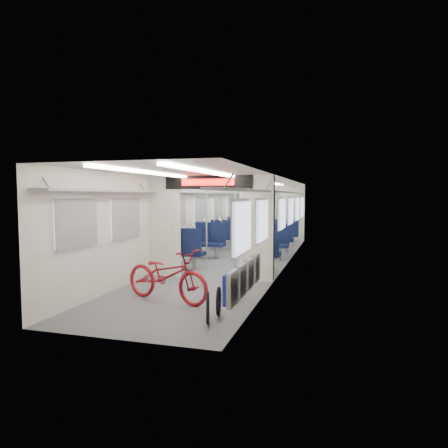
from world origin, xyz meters
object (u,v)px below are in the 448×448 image
object	(u,v)px
bike_hoop_a	(208,310)
seat_bay_near_left	(198,242)
seat_bay_far_left	(232,231)
seat_bay_near_right	(267,244)
bicycle	(167,275)
bike_hoop_b	(219,303)
stanchion_far_left	(235,218)
stanchion_far_right	(256,218)
flip_bench	(244,277)
stanchion_near_left	(207,224)
bike_hoop_c	(238,290)
stanchion_near_right	(235,225)
seat_bay_far_right	(283,234)

from	to	relation	value
bike_hoop_a	seat_bay_near_left	size ratio (longest dim) A/B	0.20
seat_bay_far_left	seat_bay_near_right	bearing A→B (deg)	-61.07
bicycle	seat_bay_far_left	size ratio (longest dim) A/B	0.81
bike_hoop_b	stanchion_far_left	distance (m)	6.40
stanchion_far_left	stanchion_far_right	xyz separation A→B (m)	(0.60, 0.37, 0.00)
flip_bench	stanchion_near_left	size ratio (longest dim) A/B	0.91
stanchion_far_left	stanchion_far_right	bearing A→B (deg)	32.11
bike_hoop_c	stanchion_near_right	distance (m)	2.79
stanchion_near_right	seat_bay_near_left	bearing A→B (deg)	142.49
bike_hoop_a	stanchion_near_right	xyz separation A→B (m)	(-0.58, 3.85, 0.94)
seat_bay_far_right	stanchion_near_left	bearing A→B (deg)	-105.82
seat_bay_near_right	stanchion_far_left	xyz separation A→B (m)	(-1.25, 1.38, 0.59)
bike_hoop_b	seat_bay_far_left	xyz separation A→B (m)	(-1.95, 8.19, 0.36)
bike_hoop_c	seat_bay_far_right	bearing A→B (deg)	91.21
flip_bench	seat_bay_far_left	size ratio (longest dim) A/B	0.94
bike_hoop_c	flip_bench	bearing A→B (deg)	-67.62
seat_bay_near_left	seat_bay_far_right	size ratio (longest dim) A/B	1.16
seat_bay_near_left	stanchion_far_left	xyz separation A→B (m)	(0.62, 1.73, 0.57)
bike_hoop_b	stanchion_near_left	size ratio (longest dim) A/B	0.20
flip_bench	stanchion_near_left	distance (m)	3.67
bike_hoop_b	seat_bay_far_left	size ratio (longest dim) A/B	0.21
seat_bay_near_left	stanchion_far_left	size ratio (longest dim) A/B	1.01
bicycle	seat_bay_near_right	bearing A→B (deg)	2.95
seat_bay_near_right	stanchion_far_left	world-z (taller)	stanchion_far_left
bicycle	stanchion_near_right	bearing A→B (deg)	7.03
seat_bay_far_left	stanchion_far_right	world-z (taller)	stanchion_far_right
stanchion_near_right	stanchion_near_left	bearing A→B (deg)	177.76
stanchion_near_left	bike_hoop_b	bearing A→B (deg)	-68.68
flip_bench	bike_hoop_a	xyz separation A→B (m)	(-0.39, -0.68, -0.37)
seat_bay_near_right	stanchion_near_left	size ratio (longest dim) A/B	0.96
bike_hoop_b	stanchion_far_right	size ratio (longest dim) A/B	0.20
bike_hoop_a	stanchion_far_left	xyz separation A→B (m)	(-1.29, 6.59, 0.94)
seat_bay_far_left	bike_hoop_c	bearing A→B (deg)	-74.47
bike_hoop_c	seat_bay_far_left	size ratio (longest dim) A/B	0.20
bike_hoop_c	stanchion_near_left	size ratio (longest dim) A/B	0.19
bike_hoop_c	seat_bay_far_right	xyz separation A→B (m)	(-0.15, 7.07, 0.34)
bike_hoop_a	seat_bay_far_left	distance (m)	8.81
bicycle	seat_bay_near_left	distance (m)	3.98
bike_hoop_a	stanchion_near_left	bearing A→B (deg)	108.69
flip_bench	stanchion_far_right	xyz separation A→B (m)	(-1.08, 6.29, 0.57)
seat_bay_near_right	bike_hoop_b	bearing A→B (deg)	-89.10
bike_hoop_c	seat_bay_far_left	xyz separation A→B (m)	(-2.02, 7.26, 0.37)
bicycle	seat_bay_near_right	world-z (taller)	seat_bay_near_right
seat_bay_far_right	seat_bay_far_left	bearing A→B (deg)	173.98
bicycle	stanchion_far_left	distance (m)	5.67
bike_hoop_a	bike_hoop_c	distance (m)	1.33
bike_hoop_a	seat_bay_far_right	bearing A→B (deg)	90.23
seat_bay_far_right	stanchion_far_left	distance (m)	2.28
bike_hoop_a	bike_hoop_b	size ratio (longest dim) A/B	1.03
bicycle	bike_hoop_c	distance (m)	1.28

